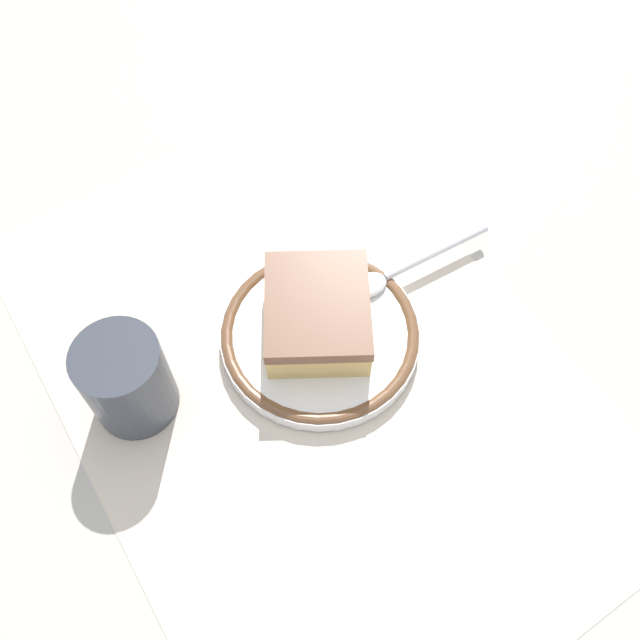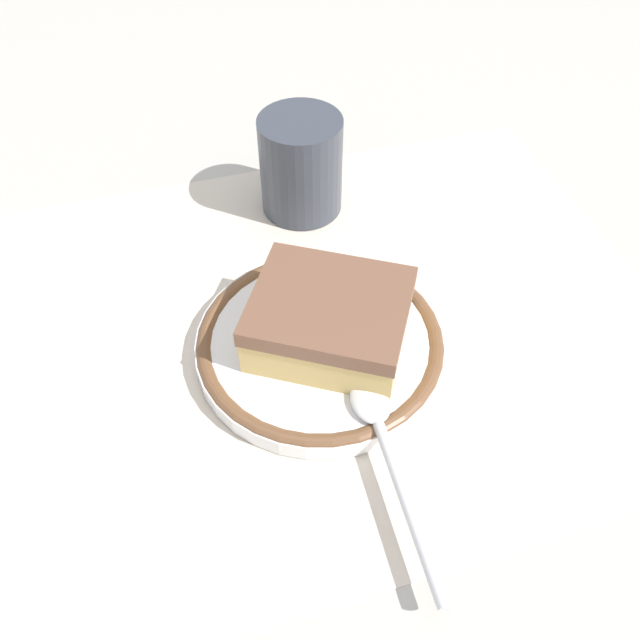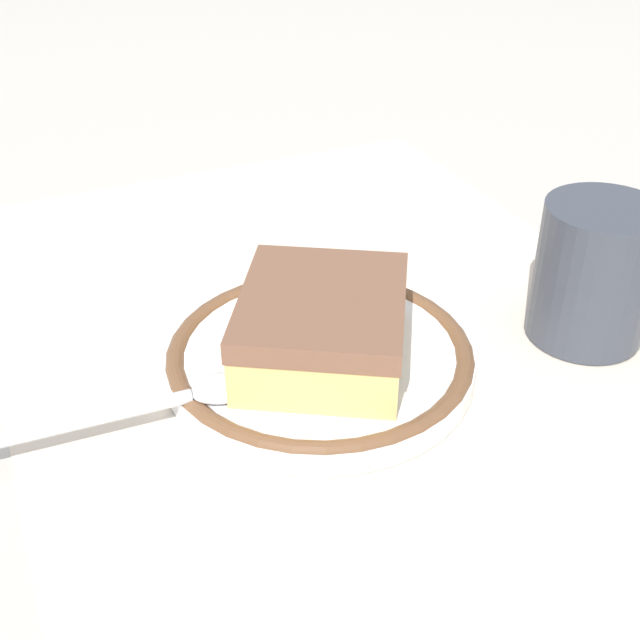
{
  "view_description": "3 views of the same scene",
  "coord_description": "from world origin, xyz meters",
  "px_view_note": "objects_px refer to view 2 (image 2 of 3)",
  "views": [
    {
      "loc": [
        0.23,
        -0.13,
        0.53
      ],
      "look_at": [
        -0.02,
        0.03,
        0.03
      ],
      "focal_mm": 39.0,
      "sensor_mm": 36.0,
      "label": 1
    },
    {
      "loc": [
        0.06,
        0.3,
        0.36
      ],
      "look_at": [
        -0.02,
        0.03,
        0.03
      ],
      "focal_mm": 36.44,
      "sensor_mm": 36.0,
      "label": 2
    },
    {
      "loc": [
        -0.36,
        0.18,
        0.28
      ],
      "look_at": [
        -0.02,
        0.03,
        0.03
      ],
      "focal_mm": 45.53,
      "sensor_mm": 36.0,
      "label": 3
    }
  ],
  "objects_px": {
    "spoon": "(386,446)",
    "cup": "(301,171)",
    "plate": "(320,343)",
    "cake_slice": "(330,319)"
  },
  "relations": [
    {
      "from": "cake_slice",
      "to": "spoon",
      "type": "bearing_deg",
      "value": 94.37
    },
    {
      "from": "plate",
      "to": "cup",
      "type": "distance_m",
      "value": 0.16
    },
    {
      "from": "plate",
      "to": "cake_slice",
      "type": "height_order",
      "value": "cake_slice"
    },
    {
      "from": "spoon",
      "to": "cup",
      "type": "relative_size",
      "value": 1.79
    },
    {
      "from": "plate",
      "to": "spoon",
      "type": "height_order",
      "value": "spoon"
    },
    {
      "from": "plate",
      "to": "cup",
      "type": "height_order",
      "value": "cup"
    },
    {
      "from": "cake_slice",
      "to": "plate",
      "type": "bearing_deg",
      "value": -12.75
    },
    {
      "from": "spoon",
      "to": "cup",
      "type": "xyz_separation_m",
      "value": [
        -0.02,
        -0.25,
        0.02
      ]
    },
    {
      "from": "cake_slice",
      "to": "cup",
      "type": "bearing_deg",
      "value": -98.96
    },
    {
      "from": "plate",
      "to": "cake_slice",
      "type": "relative_size",
      "value": 1.31
    }
  ]
}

